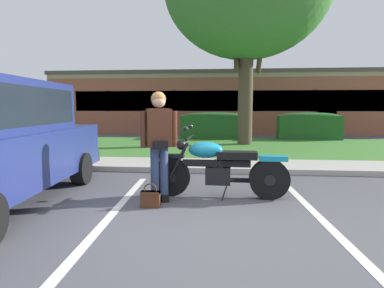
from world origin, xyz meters
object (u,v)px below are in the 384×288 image
hedge_center_left (309,126)px  handbag (150,198)px  brick_building (239,103)px  hedge_left (213,125)px  rider_person (159,138)px  motorcycle (225,168)px

hedge_center_left → handbag: bearing=-114.9°
handbag → brick_building: 17.51m
hedge_left → brick_building: size_ratio=0.13×
rider_person → motorcycle: bearing=16.2°
motorcycle → brick_building: 16.74m
brick_building → rider_person: bearing=-96.7°
motorcycle → rider_person: rider_person is taller
handbag → rider_person: bearing=78.9°
motorcycle → brick_building: brick_building is taller
motorcycle → hedge_center_left: (3.73, 9.72, 0.17)m
handbag → hedge_left: size_ratio=0.12×
motorcycle → hedge_center_left: size_ratio=0.84×
rider_person → hedge_center_left: size_ratio=0.64×
hedge_left → brick_building: (1.48, 6.94, 1.10)m
hedge_center_left → brick_building: (-2.74, 6.94, 1.10)m
handbag → brick_building: bearing=83.2°
hedge_left → brick_building: 7.18m
rider_person → brick_building: bearing=83.3°
handbag → hedge_center_left: bearing=65.1°
motorcycle → hedge_left: bearing=92.9°
rider_person → hedge_left: rider_person is taller
hedge_center_left → brick_building: 7.54m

